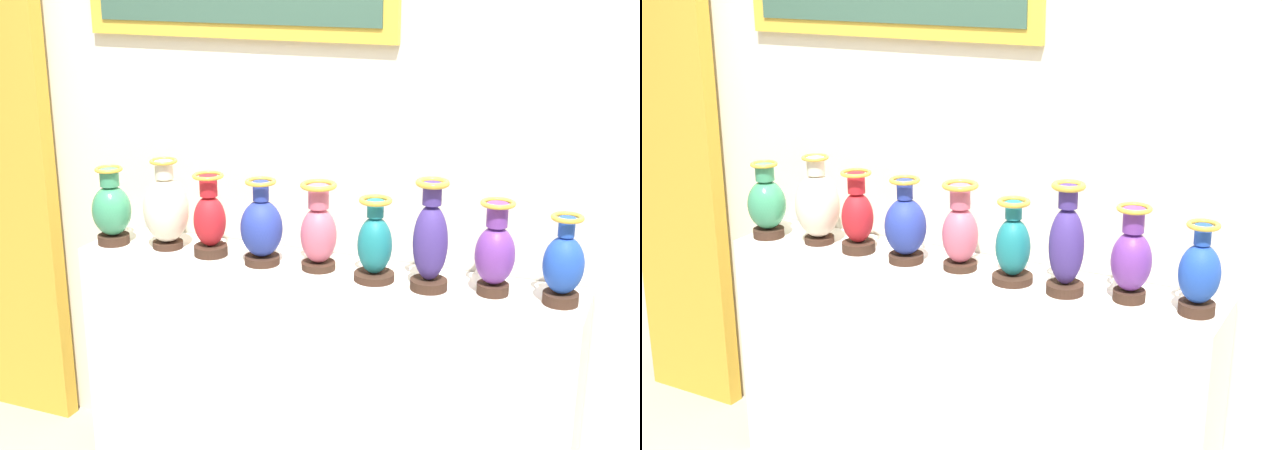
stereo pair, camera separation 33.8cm
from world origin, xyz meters
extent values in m
cube|color=silver|center=(0.00, 0.00, 0.51)|extent=(2.06, 0.36, 1.02)
cube|color=beige|center=(0.00, 0.24, 1.59)|extent=(4.02, 0.10, 3.18)
cube|color=gold|center=(-1.67, 0.12, 1.19)|extent=(0.54, 0.08, 2.38)
cylinder|color=#382319|center=(-0.93, -0.06, 1.04)|extent=(0.13, 0.13, 0.04)
ellipsoid|color=#388C60|center=(-0.93, -0.06, 1.17)|extent=(0.16, 0.16, 0.22)
cylinder|color=#388C60|center=(-0.93, -0.06, 1.31)|extent=(0.08, 0.08, 0.07)
torus|color=gold|center=(-0.93, -0.06, 1.35)|extent=(0.12, 0.12, 0.02)
cylinder|color=#382319|center=(-0.69, -0.02, 1.04)|extent=(0.13, 0.13, 0.03)
ellipsoid|color=beige|center=(-0.69, -0.02, 1.19)|extent=(0.19, 0.19, 0.27)
cylinder|color=beige|center=(-0.69, -0.02, 1.36)|extent=(0.08, 0.08, 0.07)
torus|color=gold|center=(-0.69, -0.02, 1.40)|extent=(0.11, 0.11, 0.01)
cylinder|color=#382319|center=(-0.47, -0.03, 1.04)|extent=(0.14, 0.14, 0.04)
ellipsoid|color=red|center=(-0.47, -0.03, 1.17)|extent=(0.13, 0.13, 0.21)
cylinder|color=red|center=(-0.47, -0.03, 1.32)|extent=(0.07, 0.07, 0.08)
torus|color=gold|center=(-0.47, -0.03, 1.36)|extent=(0.13, 0.13, 0.02)
cylinder|color=#382319|center=(-0.23, -0.05, 1.04)|extent=(0.14, 0.14, 0.03)
ellipsoid|color=#263899|center=(-0.23, -0.05, 1.17)|extent=(0.17, 0.17, 0.23)
cylinder|color=#263899|center=(-0.23, -0.05, 1.32)|extent=(0.06, 0.06, 0.08)
torus|color=gold|center=(-0.23, -0.05, 1.36)|extent=(0.12, 0.12, 0.02)
cylinder|color=#382319|center=(0.00, -0.01, 1.04)|extent=(0.13, 0.13, 0.03)
ellipsoid|color=#CC5972|center=(0.00, -0.01, 1.16)|extent=(0.14, 0.14, 0.22)
cylinder|color=#CC5972|center=(0.00, -0.01, 1.32)|extent=(0.08, 0.08, 0.09)
torus|color=gold|center=(0.00, -0.01, 1.36)|extent=(0.14, 0.14, 0.02)
cylinder|color=#382319|center=(0.24, -0.05, 1.04)|extent=(0.16, 0.16, 0.03)
ellipsoid|color=#19727A|center=(0.24, -0.05, 1.16)|extent=(0.13, 0.13, 0.22)
cylinder|color=#19727A|center=(0.24, -0.05, 1.31)|extent=(0.06, 0.06, 0.06)
torus|color=gold|center=(0.24, -0.05, 1.34)|extent=(0.12, 0.12, 0.02)
cylinder|color=#382319|center=(0.46, -0.06, 1.04)|extent=(0.14, 0.14, 0.04)
ellipsoid|color=#3F2D7F|center=(0.46, -0.06, 1.21)|extent=(0.13, 0.13, 0.29)
cylinder|color=#3F2D7F|center=(0.46, -0.06, 1.39)|extent=(0.07, 0.07, 0.08)
torus|color=gold|center=(0.46, -0.06, 1.43)|extent=(0.12, 0.12, 0.02)
cylinder|color=#382319|center=(0.69, -0.01, 1.04)|extent=(0.12, 0.12, 0.04)
ellipsoid|color=#6B3393|center=(0.69, -0.01, 1.17)|extent=(0.14, 0.14, 0.22)
cylinder|color=#6B3393|center=(0.69, -0.01, 1.32)|extent=(0.08, 0.08, 0.09)
torus|color=gold|center=(0.69, -0.01, 1.37)|extent=(0.12, 0.12, 0.02)
cylinder|color=#382319|center=(0.93, -0.01, 1.04)|extent=(0.13, 0.13, 0.04)
ellipsoid|color=#1E47B2|center=(0.93, -0.01, 1.17)|extent=(0.14, 0.14, 0.21)
cylinder|color=#1E47B2|center=(0.93, -0.01, 1.31)|extent=(0.06, 0.06, 0.07)
torus|color=gold|center=(0.93, -0.01, 1.34)|extent=(0.11, 0.11, 0.02)
camera|label=1|loc=(1.25, -2.98, 2.21)|focal=48.85mm
camera|label=2|loc=(1.55, -2.83, 2.21)|focal=48.85mm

